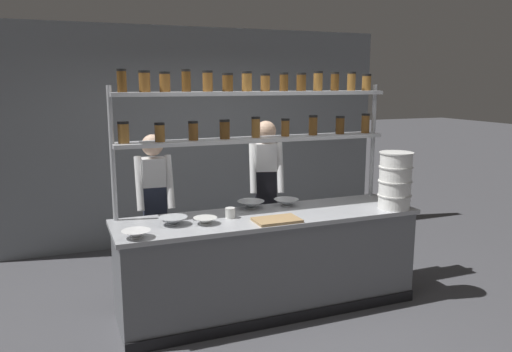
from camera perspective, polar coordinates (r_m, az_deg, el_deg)
ground_plane at (r=4.93m, az=1.44°, el=-14.80°), size 40.00×40.00×0.00m
back_wall at (r=6.74m, az=-6.50°, el=4.56°), size 5.23×0.12×2.82m
prep_counter at (r=4.75m, az=1.48°, el=-9.80°), size 2.83×0.76×0.92m
spice_shelf_unit at (r=4.76m, az=-0.14°, el=6.72°), size 2.71×0.28×2.23m
chef_left at (r=5.00m, az=-11.50°, el=-3.28°), size 0.37×0.30×1.63m
chef_center at (r=5.38m, az=1.12°, el=-1.37°), size 0.42×0.35×1.72m
container_stack at (r=4.96m, az=15.62°, el=-0.49°), size 0.32×0.32×0.55m
cutting_board at (r=4.39m, az=2.40°, el=-5.04°), size 0.40×0.26×0.02m
prep_bowl_near_left at (r=4.35m, az=-9.46°, el=-5.07°), size 0.25×0.25×0.07m
prep_bowl_center_front at (r=4.04m, az=-13.53°, el=-6.50°), size 0.23×0.23×0.06m
prep_bowl_center_back at (r=4.83m, az=-0.58°, el=-3.30°), size 0.26×0.26×0.07m
prep_bowl_near_right at (r=4.33m, az=-5.82°, el=-5.12°), size 0.21×0.21×0.06m
prep_bowl_far_left at (r=4.94m, az=3.47°, el=-3.04°), size 0.25×0.25×0.07m
serving_cup_front at (r=4.49m, az=-2.96°, el=-4.23°), size 0.09×0.09×0.09m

